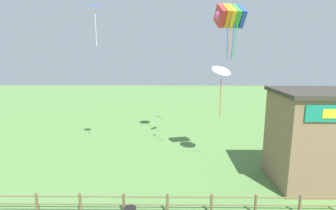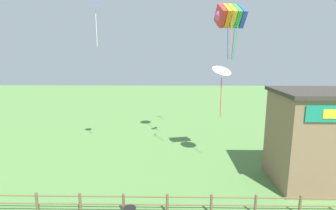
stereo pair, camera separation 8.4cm
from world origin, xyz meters
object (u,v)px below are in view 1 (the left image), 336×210
object	(u,v)px
seaside_building	(334,138)
kite_rainbow_parafoil	(230,16)
kite_white_delta	(221,71)
kite_blue_delta	(95,9)

from	to	relation	value
seaside_building	kite_rainbow_parafoil	size ratio (longest dim) A/B	2.07
kite_rainbow_parafoil	kite_white_delta	distance (m)	3.65
kite_rainbow_parafoil	kite_white_delta	size ratio (longest dim) A/B	0.96
kite_rainbow_parafoil	kite_blue_delta	distance (m)	9.89
kite_rainbow_parafoil	seaside_building	bearing A→B (deg)	-20.12
kite_white_delta	kite_blue_delta	bearing A→B (deg)	168.15
kite_blue_delta	kite_white_delta	distance (m)	10.43
kite_white_delta	kite_rainbow_parafoil	bearing A→B (deg)	-63.05
kite_blue_delta	kite_white_delta	world-z (taller)	kite_blue_delta
kite_blue_delta	kite_white_delta	bearing A→B (deg)	-11.85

